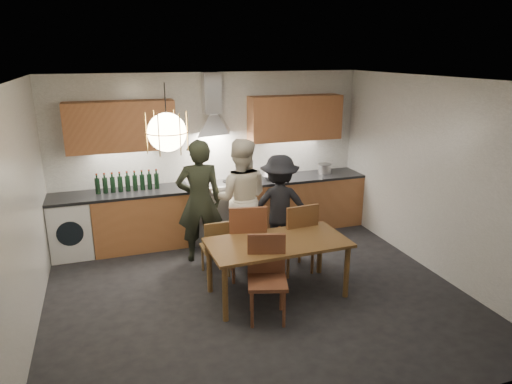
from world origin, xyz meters
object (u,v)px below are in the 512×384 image
object	(u,v)px
chair_front	(267,271)
person_mid	(240,198)
chair_back_left	(217,245)
mixing_bowl	(272,177)
wine_bottles	(127,181)
stock_pot	(325,169)
dining_table	(278,248)
person_left	(199,201)
person_right	(279,206)

from	to	relation	value
chair_front	person_mid	distance (m)	1.72
chair_back_left	mixing_bowl	bearing A→B (deg)	-135.11
wine_bottles	stock_pot	bearing A→B (deg)	0.10
chair_back_left	wine_bottles	world-z (taller)	wine_bottles
chair_back_left	stock_pot	size ratio (longest dim) A/B	3.57
dining_table	person_left	size ratio (longest dim) A/B	0.97
chair_front	person_left	world-z (taller)	person_left
mixing_bowl	person_left	bearing A→B (deg)	-152.44
chair_back_left	person_left	size ratio (longest dim) A/B	0.45
person_right	wine_bottles	world-z (taller)	person_right
chair_back_left	stock_pot	distance (m)	2.69
person_left	wine_bottles	xyz separation A→B (m)	(-0.92, 0.77, 0.17)
dining_table	person_mid	distance (m)	1.31
chair_back_left	wine_bottles	xyz separation A→B (m)	(-1.01, 1.38, 0.59)
chair_back_left	person_mid	world-z (taller)	person_mid
person_right	mixing_bowl	size ratio (longest dim) A/B	4.74
person_mid	person_right	bearing A→B (deg)	-179.62
chair_back_left	person_right	size ratio (longest dim) A/B	0.53
chair_front	person_mid	size ratio (longest dim) A/B	0.54
person_right	stock_pot	size ratio (longest dim) A/B	6.74
dining_table	chair_front	bearing A→B (deg)	-127.02
person_right	stock_pot	xyz separation A→B (m)	(1.21, 0.97, 0.23)
stock_pot	wine_bottles	xyz separation A→B (m)	(-3.26, -0.01, 0.07)
person_right	person_mid	bearing A→B (deg)	-3.63
dining_table	person_left	distance (m)	1.49
person_right	stock_pot	distance (m)	1.57
chair_front	person_left	size ratio (longest dim) A/B	0.54
person_left	wine_bottles	size ratio (longest dim) A/B	1.91
person_left	person_mid	world-z (taller)	person_left
person_mid	person_right	xyz separation A→B (m)	(0.54, -0.18, -0.12)
dining_table	person_left	world-z (taller)	person_left
chair_back_left	chair_front	distance (m)	1.14
person_mid	stock_pot	world-z (taller)	person_mid
mixing_bowl	stock_pot	world-z (taller)	stock_pot
person_left	stock_pot	size ratio (longest dim) A/B	7.89
stock_pot	wine_bottles	size ratio (longest dim) A/B	0.24
person_right	stock_pot	bearing A→B (deg)	-126.42
chair_front	mixing_bowl	world-z (taller)	mixing_bowl
chair_back_left	wine_bottles	distance (m)	1.81
chair_front	person_left	bearing A→B (deg)	119.68
chair_front	chair_back_left	bearing A→B (deg)	122.30
mixing_bowl	wine_bottles	world-z (taller)	wine_bottles
mixing_bowl	chair_back_left	bearing A→B (deg)	-134.03
chair_front	person_mid	xyz separation A→B (m)	(0.20, 1.68, 0.33)
chair_back_left	chair_front	size ratio (longest dim) A/B	0.84
dining_table	wine_bottles	world-z (taller)	wine_bottles
chair_front	stock_pot	size ratio (longest dim) A/B	4.24
person_right	wine_bottles	bearing A→B (deg)	-10.56
chair_back_left	mixing_bowl	xyz separation A→B (m)	(1.26, 1.31, 0.48)
person_left	person_mid	bearing A→B (deg)	-175.00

